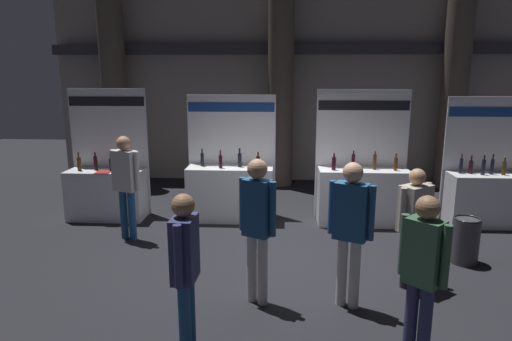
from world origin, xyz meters
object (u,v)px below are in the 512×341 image
exhibitor_booth_2 (362,190)px  visitor_4 (423,267)px  visitor_1 (414,217)px  visitor_2 (126,178)px  visitor_3 (257,220)px  exhibitor_booth_3 (494,194)px  trash_bin (465,240)px  exhibitor_booth_0 (107,188)px  exhibitor_booth_1 (231,188)px  visitor_5 (351,223)px  visitor_0 (185,263)px

exhibitor_booth_2 → visitor_4: 4.16m
visitor_1 → visitor_2: 4.55m
visitor_1 → visitor_3: bearing=-21.1°
exhibitor_booth_2 → visitor_1: bearing=-85.6°
visitor_2 → visitor_4: size_ratio=1.06×
visitor_1 → visitor_2: (-4.30, 1.47, 0.11)m
exhibitor_booth_3 → trash_bin: exhibitor_booth_3 is taller
exhibitor_booth_3 → visitor_3: 5.28m
exhibitor_booth_0 → exhibitor_booth_3: (7.31, 0.01, -0.01)m
exhibitor_booth_1 → exhibitor_booth_3: size_ratio=1.01×
exhibitor_booth_1 → exhibitor_booth_3: exhibitor_booth_1 is taller
visitor_4 → visitor_5: visitor_5 is taller
visitor_1 → visitor_3: (-2.00, -0.55, 0.11)m
trash_bin → visitor_1: 1.43m
visitor_2 → visitor_5: 3.97m
exhibitor_booth_3 → visitor_4: exhibitor_booth_3 is taller
trash_bin → visitor_2: size_ratio=0.39×
visitor_3 → exhibitor_booth_1: bearing=-49.8°
exhibitor_booth_0 → visitor_4: size_ratio=1.48×
exhibitor_booth_3 → visitor_4: (-2.60, -4.18, 0.39)m
visitor_1 → exhibitor_booth_3: bearing=-167.1°
exhibitor_booth_1 → visitor_3: exhibitor_booth_1 is taller
exhibitor_booth_2 → visitor_2: (-4.10, -1.09, 0.43)m
visitor_4 → exhibitor_booth_1: bearing=-17.1°
exhibitor_booth_2 → visitor_4: (-0.18, -4.14, 0.35)m
exhibitor_booth_2 → visitor_2: bearing=-165.2°
visitor_0 → visitor_5: visitor_5 is taller
exhibitor_booth_3 → visitor_1: 3.43m
exhibitor_booth_3 → visitor_3: size_ratio=1.31×
exhibitor_booth_1 → visitor_5: exhibitor_booth_1 is taller
exhibitor_booth_2 → visitor_3: 3.62m
trash_bin → visitor_5: (-1.93, -1.38, 0.71)m
trash_bin → exhibitor_booth_0: bearing=163.8°
exhibitor_booth_1 → visitor_3: size_ratio=1.32×
exhibitor_booth_3 → visitor_1: (-2.22, -2.59, 0.36)m
visitor_0 → visitor_1: bearing=124.4°
exhibitor_booth_1 → trash_bin: (3.71, -1.84, -0.27)m
exhibitor_booth_1 → exhibitor_booth_2: 2.49m
exhibitor_booth_0 → visitor_3: bearing=-45.4°
exhibitor_booth_2 → visitor_4: exhibitor_booth_2 is taller
trash_bin → visitor_2: visitor_2 is taller
exhibitor_booth_3 → trash_bin: size_ratio=3.39×
visitor_1 → visitor_5: 1.08m
visitor_3 → visitor_4: size_ratio=1.07×
exhibitor_booth_0 → trash_bin: exhibitor_booth_0 is taller
exhibitor_booth_3 → visitor_0: (-4.86, -4.22, 0.39)m
trash_bin → visitor_1: bearing=-141.9°
exhibitor_booth_2 → visitor_1: size_ratio=1.56×
exhibitor_booth_2 → trash_bin: bearing=-55.3°
exhibitor_booth_0 → visitor_1: bearing=-26.9°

